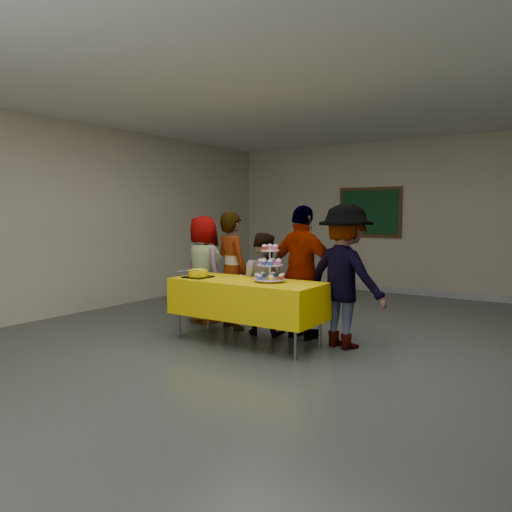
{
  "coord_description": "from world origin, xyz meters",
  "views": [
    {
      "loc": [
        2.72,
        -4.68,
        1.57
      ],
      "look_at": [
        -0.7,
        0.39,
        1.05
      ],
      "focal_mm": 35.0,
      "sensor_mm": 36.0,
      "label": 1
    }
  ],
  "objects": [
    {
      "name": "schoolchild_c",
      "position": [
        -0.81,
        0.69,
        0.66
      ],
      "size": [
        0.73,
        0.61,
        1.33
      ],
      "primitive_type": "imported",
      "rotation": [
        0.0,
        0.0,
        3.33
      ],
      "color": "slate",
      "rests_on": "ground"
    },
    {
      "name": "schoolchild_e",
      "position": [
        0.35,
        0.7,
        0.84
      ],
      "size": [
        1.21,
        0.9,
        1.68
      ],
      "primitive_type": "imported",
      "rotation": [
        0.0,
        0.0,
        2.86
      ],
      "color": "slate",
      "rests_on": "ground"
    },
    {
      "name": "cupcake_stand",
      "position": [
        -0.39,
        0.23,
        0.94
      ],
      "size": [
        0.38,
        0.38,
        0.44
      ],
      "color": "silver",
      "rests_on": "bake_table"
    },
    {
      "name": "bake_table",
      "position": [
        -0.7,
        0.19,
        0.56
      ],
      "size": [
        1.88,
        0.78,
        0.77
      ],
      "color": "#595960",
      "rests_on": "ground"
    },
    {
      "name": "noticeboard",
      "position": [
        -1.01,
        4.96,
        1.6
      ],
      "size": [
        1.3,
        0.05,
        1.0
      ],
      "color": "#472B16",
      "rests_on": "ground"
    },
    {
      "name": "schoolchild_a",
      "position": [
        -1.92,
        0.85,
        0.77
      ],
      "size": [
        0.86,
        0.69,
        1.54
      ],
      "primitive_type": "imported",
      "rotation": [
        0.0,
        0.0,
        2.84
      ],
      "color": "#5C5C66",
      "rests_on": "ground"
    },
    {
      "name": "bear_cake",
      "position": [
        -1.36,
        0.07,
        0.83
      ],
      "size": [
        0.32,
        0.36,
        0.12
      ],
      "color": "black",
      "rests_on": "bake_table"
    },
    {
      "name": "room_shell",
      "position": [
        0.0,
        0.02,
        2.13
      ],
      "size": [
        10.0,
        10.04,
        3.02
      ],
      "color": "#4C514C",
      "rests_on": "ground"
    },
    {
      "name": "schoolchild_b",
      "position": [
        -1.32,
        0.73,
        0.8
      ],
      "size": [
        0.68,
        0.56,
        1.6
      ],
      "primitive_type": "imported",
      "rotation": [
        0.0,
        0.0,
        2.79
      ],
      "color": "slate",
      "rests_on": "ground"
    },
    {
      "name": "schoolchild_d",
      "position": [
        -0.25,
        0.78,
        0.84
      ],
      "size": [
        1.02,
        0.51,
        1.68
      ],
      "primitive_type": "imported",
      "rotation": [
        0.0,
        0.0,
        3.04
      ],
      "color": "slate",
      "rests_on": "ground"
    }
  ]
}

